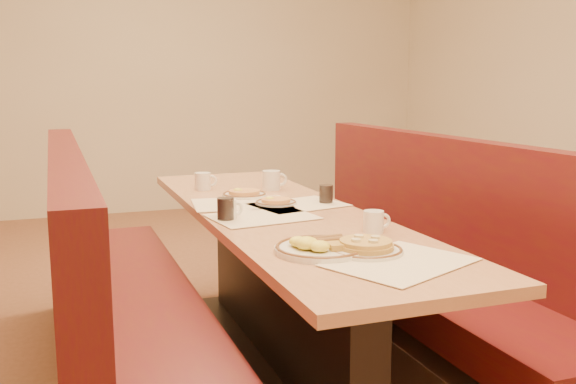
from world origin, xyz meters
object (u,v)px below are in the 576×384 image
object	(u,v)px
booth_right	(421,278)
eggs_plate	(320,247)
soda_tumbler_near	(226,209)
pancake_plate	(366,248)
coffee_mug_c	(272,180)
coffee_mug_a	(374,221)
coffee_mug_b	(228,209)
booth_left	(114,315)
coffee_mug_d	(203,181)
diner_table	(281,292)
soda_tumbler_mid	(326,194)

from	to	relation	value
booth_right	eggs_plate	bearing A→B (deg)	-139.85
eggs_plate	soda_tumbler_near	world-z (taller)	soda_tumbler_near
pancake_plate	coffee_mug_c	size ratio (longest dim) A/B	1.85
eggs_plate	soda_tumbler_near	size ratio (longest dim) A/B	3.22
coffee_mug_a	coffee_mug_b	world-z (taller)	same
eggs_plate	coffee_mug_a	world-z (taller)	coffee_mug_a
coffee_mug_b	pancake_plate	bearing A→B (deg)	-75.78
pancake_plate	soda_tumbler_near	world-z (taller)	soda_tumbler_near
pancake_plate	booth_left	bearing A→B (deg)	134.13
pancake_plate	coffee_mug_a	size ratio (longest dim) A/B	2.26
coffee_mug_c	coffee_mug_d	bearing A→B (deg)	163.46
coffee_mug_c	booth_left	bearing A→B (deg)	-144.04
pancake_plate	soda_tumbler_near	distance (m)	0.73
diner_table	eggs_plate	xyz separation A→B (m)	(-0.12, -0.72, 0.39)
booth_left	soda_tumbler_near	world-z (taller)	booth_left
pancake_plate	coffee_mug_c	bearing A→B (deg)	84.54
booth_right	eggs_plate	distance (m)	1.18
pancake_plate	soda_tumbler_near	bearing A→B (deg)	114.47
booth_left	coffee_mug_b	xyz separation A→B (m)	(0.47, -0.10, 0.43)
coffee_mug_c	soda_tumbler_mid	bearing A→B (deg)	-73.15
coffee_mug_a	coffee_mug_b	distance (m)	0.62
coffee_mug_d	coffee_mug_a	bearing A→B (deg)	-64.99
booth_right	coffee_mug_b	xyz separation A→B (m)	(-1.00, -0.10, 0.43)
booth_left	coffee_mug_a	distance (m)	1.14
booth_right	pancake_plate	world-z (taller)	booth_right
diner_table	soda_tumbler_near	bearing A→B (deg)	-157.94
eggs_plate	coffee_mug_c	bearing A→B (deg)	78.22
booth_left	coffee_mug_a	xyz separation A→B (m)	(0.93, -0.51, 0.43)
booth_left	coffee_mug_b	world-z (taller)	booth_left
eggs_plate	coffee_mug_c	world-z (taller)	coffee_mug_c
diner_table	booth_right	world-z (taller)	booth_right
booth_right	coffee_mug_a	distance (m)	0.86
coffee_mug_d	soda_tumbler_mid	bearing A→B (deg)	-45.65
coffee_mug_a	pancake_plate	bearing A→B (deg)	-120.26
booth_right	coffee_mug_d	world-z (taller)	booth_right
diner_table	coffee_mug_d	bearing A→B (deg)	105.65
coffee_mug_b	soda_tumbler_mid	distance (m)	0.56
booth_left	pancake_plate	xyz separation A→B (m)	(0.75, -0.78, 0.41)
pancake_plate	coffee_mug_d	world-z (taller)	coffee_mug_d
coffee_mug_b	coffee_mug_d	world-z (taller)	coffee_mug_d
pancake_plate	coffee_mug_c	distance (m)	1.34
diner_table	pancake_plate	size ratio (longest dim) A/B	10.08
coffee_mug_d	soda_tumbler_near	distance (m)	0.80
coffee_mug_a	coffee_mug_b	size ratio (longest dim) A/B	0.99
coffee_mug_b	coffee_mug_c	world-z (taller)	coffee_mug_c
soda_tumbler_near	coffee_mug_b	bearing A→B (deg)	52.43
eggs_plate	soda_tumbler_mid	bearing A→B (deg)	65.12
diner_table	booth_right	bearing A→B (deg)	0.00
coffee_mug_b	booth_right	bearing A→B (deg)	-3.22
coffee_mug_c	coffee_mug_d	distance (m)	0.36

